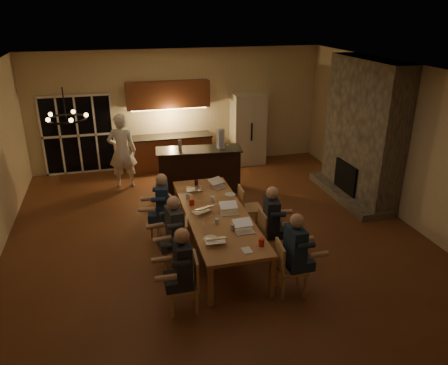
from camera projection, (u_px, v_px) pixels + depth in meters
floor at (218, 239)px, 8.55m from camera, size 9.00×9.00×0.00m
back_wall at (178, 109)px, 11.99m from camera, size 8.00×0.04×3.20m
right_wall at (409, 145)px, 8.88m from camera, size 0.04×9.00×3.20m
ceiling at (217, 71)px, 7.33m from camera, size 8.00×9.00×0.04m
french_doors at (78, 135)px, 11.53m from camera, size 1.86×0.08×2.10m
fireplace at (363, 131)px, 9.88m from camera, size 0.58×2.50×3.20m
kitchenette at (170, 126)px, 11.79m from camera, size 2.24×0.68×2.40m
refrigerator at (248, 129)px, 12.33m from camera, size 0.90×0.68×2.00m
dining_table at (217, 231)px, 8.07m from camera, size 1.10×3.36×0.75m
bar_island at (199, 170)px, 10.55m from camera, size 2.08×0.89×1.08m
chair_left_near at (183, 284)px, 6.43m from camera, size 0.47×0.47×0.89m
chair_left_mid at (175, 245)px, 7.47m from camera, size 0.51×0.51×0.89m
chair_left_far at (163, 220)px, 8.33m from camera, size 0.54×0.54×0.89m
chair_right_near at (292, 268)px, 6.82m from camera, size 0.48×0.48×0.89m
chair_right_mid at (273, 234)px, 7.83m from camera, size 0.45×0.45×0.89m
chair_right_far at (250, 207)px, 8.84m from camera, size 0.46×0.46×0.89m
person_left_near at (183, 271)px, 6.31m from camera, size 0.60×0.60×1.38m
person_right_near at (295, 254)px, 6.72m from camera, size 0.62×0.62×1.38m
person_left_mid at (175, 234)px, 7.32m from camera, size 0.67×0.67×1.38m
person_right_mid at (271, 223)px, 7.68m from camera, size 0.68×0.68×1.38m
person_left_far at (163, 208)px, 8.26m from camera, size 0.69×0.69×1.38m
standing_person at (122, 151)px, 10.67m from camera, size 0.71×0.49×1.87m
chandelier at (66, 119)px, 6.21m from camera, size 0.58×0.58×0.03m
laptop_a at (215, 235)px, 6.92m from camera, size 0.34×0.30×0.23m
laptop_b at (245, 226)px, 7.21m from camera, size 0.33×0.29×0.23m
laptop_c at (201, 206)px, 7.92m from camera, size 0.41×0.39×0.23m
laptop_d at (230, 208)px, 7.85m from camera, size 0.34×0.30×0.23m
laptop_e at (194, 185)px, 8.86m from camera, size 0.36×0.33×0.23m
laptop_f at (219, 183)px, 8.96m from camera, size 0.41×0.39×0.23m
mug_front at (217, 221)px, 7.51m from camera, size 0.07×0.07×0.10m
mug_mid at (213, 199)px, 8.38m from camera, size 0.08×0.08×0.10m
mug_back at (188, 196)px, 8.50m from camera, size 0.08×0.08×0.10m
redcup_near at (262, 242)px, 6.82m from camera, size 0.09×0.09×0.12m
redcup_mid at (192, 202)px, 8.20m from camera, size 0.09×0.09×0.12m
can_silver at (233, 227)px, 7.28m from camera, size 0.07×0.07×0.12m
can_cola at (196, 183)px, 9.10m from camera, size 0.07×0.07×0.12m
plate_near at (243, 224)px, 7.51m from camera, size 0.25×0.25×0.02m
plate_left at (211, 239)px, 7.03m from camera, size 0.25×0.25×0.02m
plate_far at (230, 195)px, 8.66m from camera, size 0.22×0.22×0.02m
notepad at (247, 250)px, 6.71m from camera, size 0.15×0.20×0.01m
bar_bottle at (180, 145)px, 10.24m from camera, size 0.08×0.08×0.24m
bar_blender at (221, 139)px, 10.32m from camera, size 0.18×0.18×0.46m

